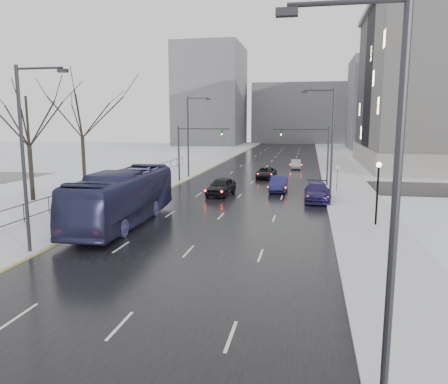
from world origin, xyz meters
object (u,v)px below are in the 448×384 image
Objects in this scene: mast_signal_left at (188,147)px; tree_park_d at (33,201)px; no_uturn_sign at (337,170)px; streetlight_r_near at (386,191)px; sedan_center_near at (221,186)px; tree_park_e at (85,185)px; sedan_right_cross at (266,173)px; bus at (123,197)px; streetlight_r_mid at (330,138)px; streetlight_l_near at (26,151)px; streetlight_l_far at (190,133)px; lamppost_r_mid at (378,184)px; sedan_right_near at (279,184)px; sedan_right_distant at (296,164)px; sedan_right_far at (317,192)px; mast_signal_right at (318,149)px.

tree_park_d is at bearing -126.80° from mast_signal_left.
no_uturn_sign is at bearing -13.60° from mast_signal_left.
streetlight_r_near is 2.03× the size of sedan_center_near.
tree_park_e is at bearing 92.29° from tree_park_d.
tree_park_e is 2.77× the size of sedan_right_cross.
streetlight_r_near is at bearing -52.20° from bus.
streetlight_r_mid is 5.30m from no_uturn_sign.
tree_park_d is 0.93× the size of tree_park_e.
streetlight_l_near reaches higher than mast_signal_left.
streetlight_l_far is 2.34× the size of lamppost_r_mid.
sedan_right_distant is at bearing 87.93° from sedan_right_near.
sedan_right_far is (9.03, -1.36, -0.04)m from sedan_center_near.
streetlight_r_mid reaches higher than sedan_right_near.
streetlight_l_far is 29.30m from lamppost_r_mid.
sedan_right_near is at bearing -76.64° from sedan_right_cross.
sedan_right_cross is (19.06, 19.09, 0.72)m from tree_park_d.
tree_park_d is 1.25× the size of streetlight_r_mid.
streetlight_r_near is 20.38m from lamppost_r_mid.
streetlight_r_mid is at bearing -27.31° from mast_signal_left.
sedan_right_cross is (19.46, 9.09, 0.72)m from tree_park_e.
no_uturn_sign is 0.55× the size of sedan_center_near.
streetlight_r_near and streetlight_l_far have the same top height.
lamppost_r_mid is (2.83, 20.00, -2.67)m from streetlight_r_near.
sedan_right_far is at bearing -86.39° from sedan_right_distant.
streetlight_l_near is at bearing -67.31° from tree_park_e.
lamppost_r_mid is at bearing -81.74° from sedan_right_distant.
sedan_right_cross is at bearing 74.10° from streetlight_l_near.
streetlight_r_near and streetlight_l_near have the same top height.
sedan_center_near is at bearing 69.21° from bus.
sedan_right_near is 0.95× the size of sedan_right_cross.
lamppost_r_mid reaches higher than sedan_right_near.
sedan_right_far reaches higher than sedan_right_cross.
mast_signal_right is at bearing -82.77° from sedan_right_distant.
streetlight_r_mid reaches higher than bus.
bus is 26.72m from sedan_right_cross.
tree_park_e is 3.34× the size of sedan_right_distant.
mast_signal_right is at bearing 91.27° from streetlight_r_near.
mast_signal_right is (25.53, 4.00, 4.11)m from tree_park_e.
mast_signal_left reaches higher than lamppost_r_mid.
tree_park_d is at bearing -169.48° from sedan_right_far.
mast_signal_right is 14.65m from mast_signal_left.
sedan_right_far is at bearing -40.62° from streetlight_l_far.
mast_signal_left is at bearing 135.52° from lamppost_r_mid.
tree_park_d is at bearing 124.53° from streetlight_l_near.
tree_park_e is 3.15× the size of lamppost_r_mid.
tree_park_e is at bearing -141.43° from streetlight_l_far.
mast_signal_right is 0.48× the size of bus.
tree_park_e is at bearing 180.00° from no_uturn_sign.
sedan_center_near is at bearing 178.95° from streetlight_r_mid.
mast_signal_right is at bearing 115.11° from no_uturn_sign.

